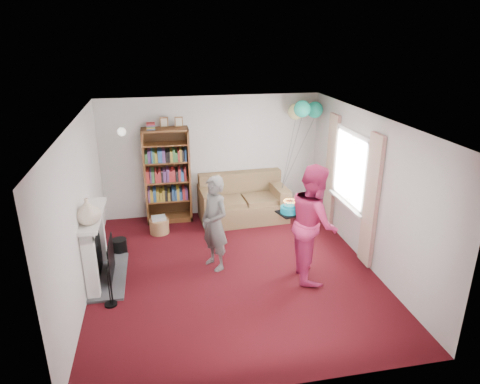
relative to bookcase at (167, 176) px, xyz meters
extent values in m
plane|color=#370808|center=(0.94, -2.30, -0.95)|extent=(5.00, 5.00, 0.00)
cube|color=silver|center=(0.94, 0.21, 0.30)|extent=(4.50, 0.02, 2.50)
cube|color=silver|center=(-1.32, -2.30, 0.30)|extent=(0.02, 5.00, 2.50)
cube|color=silver|center=(3.20, -2.30, 0.30)|extent=(0.02, 5.00, 2.50)
cube|color=white|center=(0.94, -2.30, 1.56)|extent=(4.50, 5.00, 0.01)
cube|color=#3F3F42|center=(-1.06, -2.10, -0.93)|extent=(0.55, 1.40, 0.04)
cube|color=white|center=(-1.21, -2.65, -0.42)|extent=(0.18, 0.14, 1.06)
cube|color=white|center=(-1.21, -1.55, -0.42)|extent=(0.18, 0.14, 1.06)
cube|color=white|center=(-1.21, -2.10, 0.05)|extent=(0.18, 1.24, 0.16)
cube|color=white|center=(-1.18, -2.10, 0.15)|extent=(0.28, 1.35, 0.05)
cube|color=black|center=(-1.23, -2.10, -0.47)|extent=(0.10, 0.80, 0.86)
cube|color=black|center=(-0.99, -2.10, -0.62)|extent=(0.02, 0.70, 0.60)
cylinder|color=black|center=(-0.96, -2.88, -0.63)|extent=(0.18, 0.18, 0.64)
cylinder|color=black|center=(-0.93, -1.30, -0.82)|extent=(0.26, 0.26, 0.26)
cube|color=white|center=(3.15, -1.70, 1.13)|extent=(0.08, 1.30, 0.08)
cube|color=white|center=(3.15, -1.70, -0.12)|extent=(0.08, 1.30, 0.08)
cube|color=white|center=(3.18, -1.70, 0.50)|extent=(0.01, 1.15, 1.20)
cube|color=white|center=(3.12, -1.70, -0.15)|extent=(0.14, 1.32, 0.04)
cube|color=beige|center=(3.14, -2.52, 0.20)|extent=(0.07, 0.38, 2.20)
cube|color=beige|center=(3.14, -0.88, 0.20)|extent=(0.07, 0.38, 2.20)
cylinder|color=gold|center=(-0.81, 0.15, 0.95)|extent=(0.04, 0.12, 0.04)
sphere|color=white|center=(-0.81, 0.06, 0.93)|extent=(0.16, 0.16, 0.16)
cube|color=#472B14|center=(0.00, 0.16, 0.02)|extent=(0.91, 0.04, 1.93)
cube|color=brown|center=(-0.43, -0.03, 0.02)|extent=(0.04, 0.42, 1.93)
cube|color=brown|center=(0.44, -0.03, 0.02)|extent=(0.04, 0.42, 1.93)
cube|color=brown|center=(0.00, -0.03, 0.96)|extent=(0.91, 0.42, 0.04)
cube|color=brown|center=(0.00, -0.03, -0.90)|extent=(0.91, 0.42, 0.10)
cube|color=brown|center=(0.00, -0.03, -0.49)|extent=(0.83, 0.38, 0.03)
cube|color=brown|center=(0.00, -0.03, -0.08)|extent=(0.83, 0.38, 0.02)
cube|color=brown|center=(0.00, -0.03, 0.32)|extent=(0.83, 0.38, 0.02)
cube|color=brown|center=(0.00, -0.03, 0.68)|extent=(0.83, 0.38, 0.02)
cube|color=maroon|center=(-0.25, -0.05, 1.04)|extent=(0.16, 0.22, 0.12)
cube|color=brown|center=(0.00, 0.02, 1.09)|extent=(0.16, 0.02, 0.20)
cube|color=brown|center=(0.29, 0.02, 1.09)|extent=(0.16, 0.02, 0.20)
cube|color=olive|center=(1.51, -0.30, -0.74)|extent=(1.76, 0.93, 0.41)
cube|color=olive|center=(1.51, 0.04, -0.38)|extent=(1.76, 0.24, 0.72)
cube|color=olive|center=(0.75, -0.30, -0.53)|extent=(0.24, 0.88, 0.57)
cube|color=olive|center=(2.26, -0.30, -0.53)|extent=(0.24, 0.88, 0.57)
cube|color=olive|center=(1.11, -0.38, -0.50)|extent=(0.74, 0.63, 0.12)
cube|color=olive|center=(1.90, -0.38, -0.50)|extent=(0.74, 0.63, 0.12)
cylinder|color=#A2774B|center=(-0.22, -0.62, -0.81)|extent=(0.38, 0.38, 0.28)
cube|color=beige|center=(-0.22, -0.62, -0.63)|extent=(0.26, 0.21, 0.06)
imported|color=black|center=(0.67, -2.10, -0.15)|extent=(0.60, 0.69, 1.58)
imported|color=#C0265A|center=(2.14, -2.65, -0.02)|extent=(0.81, 0.98, 1.86)
cube|color=black|center=(1.81, -2.43, 0.07)|extent=(0.34, 0.34, 0.02)
cylinder|color=#0E8DA4|center=(1.81, -2.43, 0.13)|extent=(0.28, 0.28, 0.10)
cylinder|color=#0E8DA4|center=(1.81, -2.43, 0.19)|extent=(0.21, 0.21, 0.04)
cylinder|color=#EA6880|center=(1.90, -2.43, 0.23)|extent=(0.01, 0.01, 0.09)
sphere|color=orange|center=(1.90, -2.43, 0.28)|extent=(0.02, 0.02, 0.02)
cylinder|color=#EA6880|center=(1.89, -2.39, 0.23)|extent=(0.01, 0.01, 0.09)
sphere|color=orange|center=(1.89, -2.39, 0.28)|extent=(0.02, 0.02, 0.02)
cylinder|color=#EA6880|center=(1.87, -2.36, 0.23)|extent=(0.01, 0.01, 0.09)
sphere|color=orange|center=(1.87, -2.36, 0.28)|extent=(0.02, 0.02, 0.02)
cylinder|color=#EA6880|center=(1.83, -2.35, 0.23)|extent=(0.01, 0.01, 0.09)
sphere|color=orange|center=(1.83, -2.35, 0.28)|extent=(0.02, 0.02, 0.02)
cylinder|color=#EA6880|center=(1.79, -2.35, 0.23)|extent=(0.01, 0.01, 0.09)
sphere|color=orange|center=(1.79, -2.35, 0.28)|extent=(0.02, 0.02, 0.02)
cylinder|color=#EA6880|center=(1.76, -2.36, 0.23)|extent=(0.01, 0.01, 0.09)
sphere|color=orange|center=(1.76, -2.36, 0.28)|extent=(0.02, 0.02, 0.02)
cylinder|color=#EA6880|center=(1.74, -2.39, 0.23)|extent=(0.01, 0.01, 0.09)
sphere|color=orange|center=(1.74, -2.39, 0.28)|extent=(0.02, 0.02, 0.02)
cylinder|color=#EA6880|center=(1.73, -2.43, 0.23)|extent=(0.01, 0.01, 0.09)
sphere|color=orange|center=(1.73, -2.43, 0.28)|extent=(0.02, 0.02, 0.02)
cylinder|color=#EA6880|center=(1.74, -2.46, 0.23)|extent=(0.01, 0.01, 0.09)
sphere|color=orange|center=(1.74, -2.46, 0.28)|extent=(0.02, 0.02, 0.02)
cylinder|color=#EA6880|center=(1.76, -2.49, 0.23)|extent=(0.01, 0.01, 0.09)
sphere|color=orange|center=(1.76, -2.49, 0.28)|extent=(0.02, 0.02, 0.02)
cylinder|color=#EA6880|center=(1.79, -2.51, 0.23)|extent=(0.01, 0.01, 0.09)
sphere|color=orange|center=(1.79, -2.51, 0.28)|extent=(0.02, 0.02, 0.02)
cylinder|color=#EA6880|center=(1.83, -2.51, 0.23)|extent=(0.01, 0.01, 0.09)
sphere|color=orange|center=(1.83, -2.51, 0.28)|extent=(0.02, 0.02, 0.02)
cylinder|color=#EA6880|center=(1.87, -2.49, 0.23)|extent=(0.01, 0.01, 0.09)
sphere|color=orange|center=(1.87, -2.49, 0.28)|extent=(0.02, 0.02, 0.02)
cylinder|color=#EA6880|center=(1.89, -2.46, 0.23)|extent=(0.01, 0.01, 0.09)
sphere|color=orange|center=(1.89, -2.46, 0.28)|extent=(0.02, 0.02, 0.02)
sphere|color=#3F3F3F|center=(2.26, -0.50, -0.26)|extent=(0.02, 0.02, 0.02)
sphere|color=#1BAB86|center=(2.98, -0.20, 1.27)|extent=(0.33, 0.33, 0.33)
sphere|color=#EBF193|center=(2.65, -0.01, 1.21)|extent=(0.33, 0.33, 0.33)
sphere|color=#1BAB86|center=(2.65, -0.39, 1.33)|extent=(0.33, 0.33, 0.33)
imported|color=beige|center=(-1.18, -2.45, 0.37)|extent=(0.44, 0.44, 0.38)
camera|label=1|loc=(-0.13, -8.32, 2.76)|focal=32.00mm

